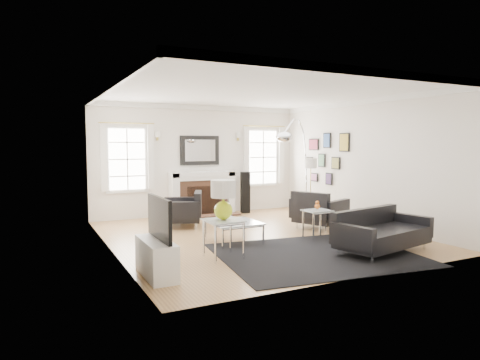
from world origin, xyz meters
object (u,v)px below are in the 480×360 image
fireplace (203,194)px  sofa (380,233)px  armchair_right (318,211)px  armchair_left (184,211)px  gourd_lamp (223,197)px  coffee_table (234,223)px  arc_floor_lamp (296,165)px

fireplace → sofa: bearing=-75.3°
fireplace → armchair_right: size_ratio=1.35×
sofa → armchair_left: armchair_left is taller
sofa → armchair_right: size_ratio=1.51×
fireplace → sofa: size_ratio=0.89×
armchair_left → armchair_right: bearing=-31.4°
sofa → gourd_lamp: size_ratio=3.03×
gourd_lamp → armchair_left: bearing=83.5°
armchair_right → coffee_table: 2.22m
sofa → gourd_lamp: gourd_lamp is taller
coffee_table → sofa: bearing=-41.4°
gourd_lamp → armchair_right: bearing=24.7°
gourd_lamp → arc_floor_lamp: arc_floor_lamp is taller
armchair_right → armchair_left: bearing=148.6°
coffee_table → gourd_lamp: size_ratio=1.40×
fireplace → armchair_right: (1.54, -2.77, -0.17)m
fireplace → gourd_lamp: gourd_lamp is taller
armchair_right → fireplace: bearing=119.2°
sofa → arc_floor_lamp: 2.99m
gourd_lamp → arc_floor_lamp: 3.41m
armchair_left → sofa: bearing=-58.5°
armchair_right → coffee_table: bearing=-169.8°
armchair_right → gourd_lamp: size_ratio=2.00×
gourd_lamp → coffee_table: bearing=55.7°
fireplace → coffee_table: 3.23m
armchair_left → gourd_lamp: 2.88m
coffee_table → gourd_lamp: (-0.61, -0.89, 0.62)m
sofa → coffee_table: size_ratio=2.17×
arc_floor_lamp → fireplace: bearing=126.1°
fireplace → coffee_table: bearing=-101.4°
sofa → armchair_right: (0.27, 2.07, 0.06)m
armchair_left → arc_floor_lamp: bearing=-17.9°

